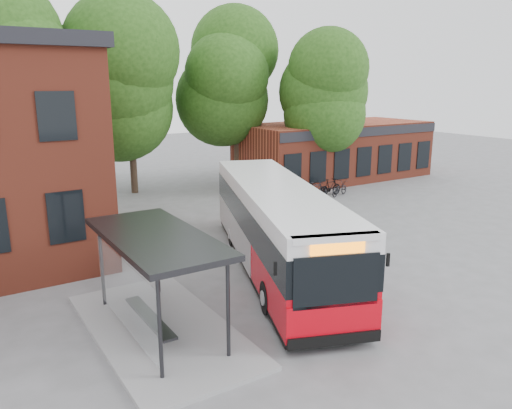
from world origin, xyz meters
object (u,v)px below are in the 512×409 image
bicycle_0 (285,193)px  bicycle_5 (315,190)px  bicycle_4 (296,190)px  bicycle_2 (297,195)px  bicycle_3 (309,192)px  city_bus (276,228)px  bus_shelter (158,283)px  bicycle_6 (339,189)px  bicycle_7 (330,187)px

bicycle_0 → bicycle_5: bicycle_5 is taller
bicycle_4 → bicycle_5: bicycle_5 is taller
bicycle_2 → bicycle_3: bicycle_3 is taller
bicycle_2 → bicycle_5: 1.86m
city_bus → bicycle_3: city_bus is taller
bus_shelter → city_bus: (5.55, 2.26, 0.15)m
bicycle_5 → bus_shelter: bearing=130.3°
bicycle_6 → bicycle_7: (-0.50, 0.27, 0.09)m
city_bus → bicycle_7: 12.91m
bus_shelter → bicycle_0: (12.13, 10.83, -0.95)m
bicycle_3 → bicycle_5: bearing=-86.8°
bicycle_4 → bicycle_3: bearing=-157.1°
bus_shelter → city_bus: bearing=22.1°
bus_shelter → bicycle_5: bus_shelter is taller
bicycle_0 → bicycle_3: size_ratio=1.12×
bicycle_3 → bicycle_4: bearing=-14.6°
city_bus → bicycle_6: (10.32, 8.05, -1.15)m
bicycle_7 → bicycle_6: bearing=-124.1°
bicycle_5 → bicycle_4: bearing=36.6°
bicycle_0 → bicycle_6: bearing=-93.3°
bicycle_7 → bicycle_0: bearing=79.4°
bicycle_6 → bicycle_7: 0.58m
bicycle_3 → bicycle_6: bearing=-106.0°
bicycle_4 → bicycle_5: bearing=-124.2°
bicycle_2 → bicycle_6: bearing=-98.4°
bicycle_0 → bicycle_4: size_ratio=1.22×
bicycle_2 → bicycle_3: size_ratio=1.10×
bicycle_7 → bicycle_2: bearing=93.6°
bicycle_6 → bicycle_2: bearing=73.9°
bicycle_5 → bicycle_6: (1.68, -0.26, -0.05)m
bicycle_3 → bicycle_6: 2.34m
city_bus → bicycle_2: city_bus is taller
bicycle_0 → bicycle_3: bearing=-103.9°
bus_shelter → bicycle_6: bearing=33.0°
city_bus → bicycle_5: city_bus is taller
bicycle_2 → bicycle_6: size_ratio=1.09×
bus_shelter → bicycle_6: 18.95m
bicycle_7 → bus_shelter: bearing=118.4°
bicycle_0 → bicycle_4: 1.60m
bicycle_2 → bicycle_7: (2.97, 0.51, 0.05)m
bicycle_3 → bicycle_7: bicycle_7 is taller
bicycle_0 → bicycle_3: bicycle_3 is taller
bicycle_4 → bicycle_7: size_ratio=0.86×
city_bus → bicycle_5: size_ratio=7.50×
bicycle_2 → bicycle_4: (1.13, 1.53, -0.08)m
bicycle_7 → bicycle_4: bearing=55.0°
bicycle_2 → bus_shelter: bearing=116.7°
city_bus → bicycle_4: (7.97, 9.33, -1.19)m
bus_shelter → bicycle_2: (12.40, 10.06, -0.96)m
bicycle_5 → city_bus: bearing=137.5°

